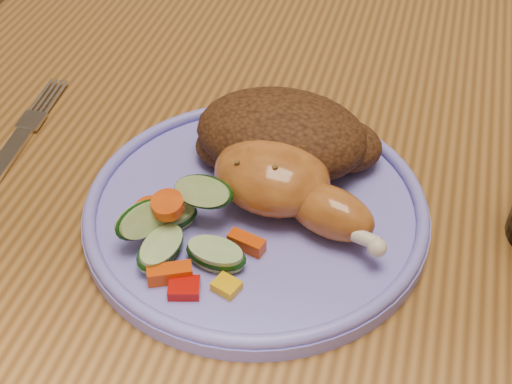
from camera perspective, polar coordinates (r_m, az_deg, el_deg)
dining_table at (r=0.66m, az=9.43°, el=-2.98°), size 0.90×1.40×0.75m
chair_far at (r=1.27m, az=12.70°, el=11.25°), size 0.42×0.42×0.91m
plate at (r=0.54m, az=-0.00°, el=-1.64°), size 0.26×0.26×0.01m
plate_rim at (r=0.53m, az=-0.00°, el=-0.79°), size 0.26×0.26×0.01m
chicken_leg at (r=0.52m, az=2.38°, el=0.63°), size 0.14×0.10×0.05m
rice_pilaf at (r=0.56m, az=2.34°, el=4.42°), size 0.15×0.10×0.06m
vegetable_pile at (r=0.50m, az=-6.23°, el=-2.91°), size 0.11×0.10×0.05m
fork at (r=0.63m, az=-19.11°, el=3.02°), size 0.03×0.18×0.00m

